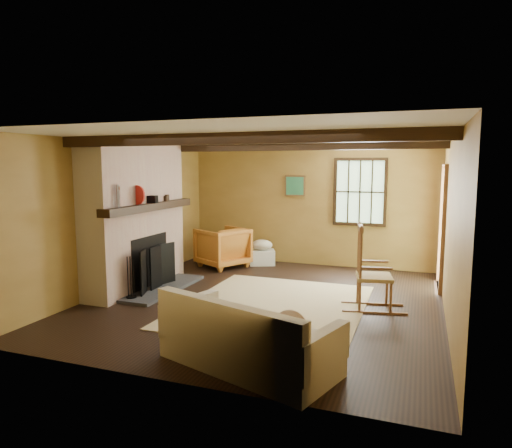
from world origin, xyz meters
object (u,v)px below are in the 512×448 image
at_px(sofa, 246,342).
at_px(armchair, 223,247).
at_px(laundry_basket, 262,257).
at_px(rocking_chair, 371,274).
at_px(fireplace, 137,221).

distance_m(sofa, armchair, 4.62).
bearing_deg(sofa, laundry_basket, 125.69).
height_order(laundry_basket, armchair, armchair).
distance_m(rocking_chair, sofa, 2.55).
height_order(rocking_chair, laundry_basket, rocking_chair).
xyz_separation_m(fireplace, rocking_chair, (3.74, 0.13, -0.59)).
bearing_deg(laundry_basket, armchair, -144.77).
xyz_separation_m(fireplace, laundry_basket, (1.34, 2.36, -0.95)).
bearing_deg(laundry_basket, sofa, -72.57).
height_order(sofa, laundry_basket, sofa).
xyz_separation_m(rocking_chair, sofa, (-0.96, -2.35, -0.25)).
distance_m(rocking_chair, laundry_basket, 3.29).
bearing_deg(armchair, fireplace, 8.90).
bearing_deg(sofa, armchair, 135.39).
height_order(rocking_chair, armchair, rocking_chair).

